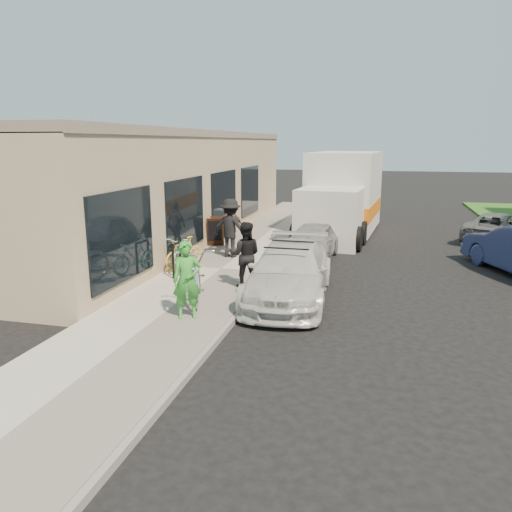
{
  "coord_description": "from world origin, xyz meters",
  "views": [
    {
      "loc": [
        2.49,
        -10.64,
        3.8
      ],
      "look_at": [
        -0.44,
        1.02,
        1.05
      ],
      "focal_mm": 35.0,
      "sensor_mm": 36.0,
      "label": 1
    }
  ],
  "objects_px": {
    "sedan_white": "(290,272)",
    "man_standing": "(245,255)",
    "moving_truck": "(342,198)",
    "tandem_bike": "(194,271)",
    "sedan_silver": "(312,242)",
    "woman_rider": "(187,280)",
    "bike_rack": "(177,256)",
    "sandwich_board": "(215,231)",
    "cruiser_bike_a": "(186,260)",
    "cruiser_bike_b": "(182,252)",
    "far_car_gray": "(497,227)",
    "bystander_a": "(231,228)",
    "cruiser_bike_c": "(184,253)",
    "bystander_b": "(230,227)"
  },
  "relations": [
    {
      "from": "bike_rack",
      "to": "man_standing",
      "type": "relative_size",
      "value": 0.56
    },
    {
      "from": "moving_truck",
      "to": "bystander_a",
      "type": "bearing_deg",
      "value": -112.6
    },
    {
      "from": "sedan_silver",
      "to": "cruiser_bike_a",
      "type": "bearing_deg",
      "value": -129.24
    },
    {
      "from": "woman_rider",
      "to": "bystander_a",
      "type": "relative_size",
      "value": 0.88
    },
    {
      "from": "far_car_gray",
      "to": "man_standing",
      "type": "xyz_separation_m",
      "value": [
        -7.74,
        -8.97,
        0.43
      ]
    },
    {
      "from": "bike_rack",
      "to": "woman_rider",
      "type": "xyz_separation_m",
      "value": [
        1.56,
        -3.11,
        0.25
      ]
    },
    {
      "from": "moving_truck",
      "to": "bystander_b",
      "type": "height_order",
      "value": "moving_truck"
    },
    {
      "from": "man_standing",
      "to": "sedan_silver",
      "type": "bearing_deg",
      "value": -115.78
    },
    {
      "from": "sedan_white",
      "to": "man_standing",
      "type": "relative_size",
      "value": 2.8
    },
    {
      "from": "far_car_gray",
      "to": "cruiser_bike_c",
      "type": "bearing_deg",
      "value": 59.75
    },
    {
      "from": "sedan_white",
      "to": "far_car_gray",
      "type": "height_order",
      "value": "sedan_white"
    },
    {
      "from": "sedan_silver",
      "to": "tandem_bike",
      "type": "distance_m",
      "value": 5.66
    },
    {
      "from": "cruiser_bike_b",
      "to": "sedan_white",
      "type": "bearing_deg",
      "value": -33.14
    },
    {
      "from": "cruiser_bike_c",
      "to": "woman_rider",
      "type": "bearing_deg",
      "value": -45.25
    },
    {
      "from": "bike_rack",
      "to": "sedan_silver",
      "type": "height_order",
      "value": "sedan_silver"
    },
    {
      "from": "woman_rider",
      "to": "cruiser_bike_a",
      "type": "xyz_separation_m",
      "value": [
        -1.29,
        3.15,
        -0.37
      ]
    },
    {
      "from": "bike_rack",
      "to": "bystander_b",
      "type": "relative_size",
      "value": 0.58
    },
    {
      "from": "tandem_bike",
      "to": "man_standing",
      "type": "xyz_separation_m",
      "value": [
        0.93,
        1.19,
        0.19
      ]
    },
    {
      "from": "bike_rack",
      "to": "cruiser_bike_b",
      "type": "xyz_separation_m",
      "value": [
        -0.18,
        0.83,
        -0.08
      ]
    },
    {
      "from": "bystander_a",
      "to": "sedan_silver",
      "type": "bearing_deg",
      "value": -153.13
    },
    {
      "from": "tandem_bike",
      "to": "bystander_a",
      "type": "height_order",
      "value": "bystander_a"
    },
    {
      "from": "far_car_gray",
      "to": "tandem_bike",
      "type": "bearing_deg",
      "value": 72.51
    },
    {
      "from": "bike_rack",
      "to": "cruiser_bike_c",
      "type": "bearing_deg",
      "value": 98.58
    },
    {
      "from": "cruiser_bike_a",
      "to": "tandem_bike",
      "type": "bearing_deg",
      "value": -87.03
    },
    {
      "from": "sedan_white",
      "to": "sandwich_board",
      "type": "bearing_deg",
      "value": 122.48
    },
    {
      "from": "tandem_bike",
      "to": "cruiser_bike_a",
      "type": "relative_size",
      "value": 1.65
    },
    {
      "from": "cruiser_bike_c",
      "to": "bystander_a",
      "type": "bearing_deg",
      "value": 84.79
    },
    {
      "from": "cruiser_bike_c",
      "to": "bystander_b",
      "type": "height_order",
      "value": "bystander_b"
    },
    {
      "from": "bike_rack",
      "to": "far_car_gray",
      "type": "xyz_separation_m",
      "value": [
        9.87,
        8.37,
        -0.16
      ]
    },
    {
      "from": "far_car_gray",
      "to": "cruiser_bike_c",
      "type": "height_order",
      "value": "far_car_gray"
    },
    {
      "from": "cruiser_bike_c",
      "to": "sedan_silver",
      "type": "bearing_deg",
      "value": 58.64
    },
    {
      "from": "cruiser_bike_a",
      "to": "cruiser_bike_b",
      "type": "xyz_separation_m",
      "value": [
        -0.45,
        0.79,
        0.04
      ]
    },
    {
      "from": "man_standing",
      "to": "bystander_b",
      "type": "bearing_deg",
      "value": -77.68
    },
    {
      "from": "moving_truck",
      "to": "tandem_bike",
      "type": "bearing_deg",
      "value": -99.39
    },
    {
      "from": "sandwich_board",
      "to": "woman_rider",
      "type": "height_order",
      "value": "woman_rider"
    },
    {
      "from": "far_car_gray",
      "to": "cruiser_bike_b",
      "type": "relative_size",
      "value": 2.17
    },
    {
      "from": "moving_truck",
      "to": "far_car_gray",
      "type": "distance_m",
      "value": 6.11
    },
    {
      "from": "far_car_gray",
      "to": "cruiser_bike_c",
      "type": "relative_size",
      "value": 2.66
    },
    {
      "from": "far_car_gray",
      "to": "bike_rack",
      "type": "bearing_deg",
      "value": 63.27
    },
    {
      "from": "bike_rack",
      "to": "woman_rider",
      "type": "height_order",
      "value": "woman_rider"
    },
    {
      "from": "sedan_silver",
      "to": "man_standing",
      "type": "xyz_separation_m",
      "value": [
        -1.17,
        -4.07,
        0.39
      ]
    },
    {
      "from": "man_standing",
      "to": "cruiser_bike_a",
      "type": "relative_size",
      "value": 1.12
    },
    {
      "from": "sedan_silver",
      "to": "man_standing",
      "type": "relative_size",
      "value": 2.09
    },
    {
      "from": "woman_rider",
      "to": "cruiser_bike_a",
      "type": "bearing_deg",
      "value": 88.94
    },
    {
      "from": "sedan_silver",
      "to": "bike_rack",
      "type": "bearing_deg",
      "value": -131.32
    },
    {
      "from": "moving_truck",
      "to": "tandem_bike",
      "type": "relative_size",
      "value": 2.84
    },
    {
      "from": "woman_rider",
      "to": "bike_rack",
      "type": "bearing_deg",
      "value": 93.23
    },
    {
      "from": "sandwich_board",
      "to": "bystander_b",
      "type": "relative_size",
      "value": 0.63
    },
    {
      "from": "sandwich_board",
      "to": "bystander_b",
      "type": "height_order",
      "value": "bystander_b"
    },
    {
      "from": "tandem_bike",
      "to": "bystander_b",
      "type": "xyz_separation_m",
      "value": [
        -0.74,
        5.32,
        0.16
      ]
    }
  ]
}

